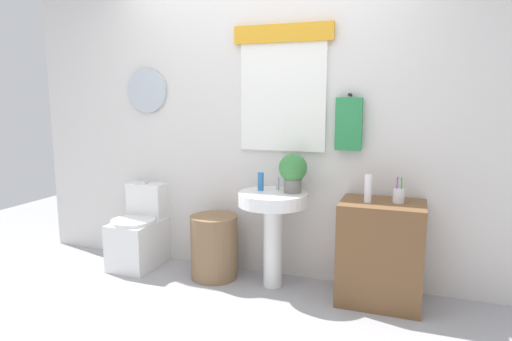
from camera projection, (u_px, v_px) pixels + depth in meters
ground_plane at (202, 332)px, 2.86m from camera, size 8.00×8.00×0.00m
back_wall at (262, 120)px, 3.72m from camera, size 4.40×0.18×2.60m
toilet at (140, 234)px, 3.99m from camera, size 0.38×0.51×0.74m
laundry_hamper at (214, 247)px, 3.72m from camera, size 0.39×0.39×0.53m
pedestal_sink at (273, 215)px, 3.49m from camera, size 0.54×0.54×0.76m
faucet at (278, 184)px, 3.57m from camera, size 0.03×0.03×0.10m
wooden_cabinet at (381, 253)px, 3.24m from camera, size 0.59×0.44×0.75m
soap_bottle at (261, 181)px, 3.54m from camera, size 0.05×0.05×0.14m
potted_plant at (293, 171)px, 3.44m from camera, size 0.22×0.22×0.30m
lotion_bottle at (368, 189)px, 3.17m from camera, size 0.05×0.05×0.20m
toothbrush_cup at (399, 196)px, 3.16m from camera, size 0.08×0.08×0.19m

